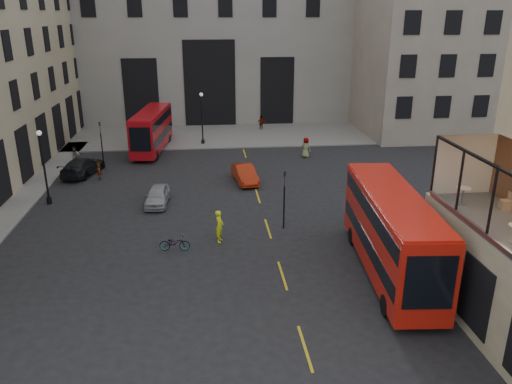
{
  "coord_description": "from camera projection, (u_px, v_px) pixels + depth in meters",
  "views": [
    {
      "loc": [
        -5.74,
        -16.62,
        12.84
      ],
      "look_at": [
        -2.9,
        10.6,
        3.0
      ],
      "focal_mm": 35.0,
      "sensor_mm": 36.0,
      "label": 1
    }
  ],
  "objects": [
    {
      "name": "cafe_table_far",
      "position": [
        463.0,
        193.0,
        22.69
      ],
      "size": [
        0.63,
        0.63,
        0.79
      ],
      "color": "white",
      "rests_on": "cafe_floor"
    },
    {
      "name": "street_lamp_a",
      "position": [
        45.0,
        172.0,
        34.85
      ],
      "size": [
        0.36,
        0.36,
        5.33
      ],
      "color": "black",
      "rests_on": "ground"
    },
    {
      "name": "car_b",
      "position": [
        245.0,
        174.0,
        39.96
      ],
      "size": [
        2.08,
        4.38,
        1.39
      ],
      "primitive_type": "imported",
      "rotation": [
        0.0,
        0.0,
        0.15
      ],
      "color": "#B4260B",
      "rests_on": "ground"
    },
    {
      "name": "traffic_light_near",
      "position": [
        284.0,
        192.0,
        30.78
      ],
      "size": [
        0.16,
        0.2,
        3.8
      ],
      "color": "black",
      "rests_on": "ground"
    },
    {
      "name": "building_right",
      "position": [
        431.0,
        36.0,
        56.31
      ],
      "size": [
        16.6,
        18.6,
        20.0
      ],
      "color": "#A19382",
      "rests_on": "ground"
    },
    {
      "name": "traffic_light_far",
      "position": [
        101.0,
        137.0,
        44.39
      ],
      "size": [
        0.16,
        0.2,
        3.8
      ],
      "color": "black",
      "rests_on": "ground"
    },
    {
      "name": "gateway",
      "position": [
        208.0,
        43.0,
        61.72
      ],
      "size": [
        35.0,
        10.6,
        18.0
      ],
      "color": "#98958E",
      "rests_on": "ground"
    },
    {
      "name": "bus_near",
      "position": [
        391.0,
        230.0,
        25.3
      ],
      "size": [
        3.4,
        11.21,
        4.41
      ],
      "color": "red",
      "rests_on": "ground"
    },
    {
      "name": "car_a",
      "position": [
        157.0,
        196.0,
        35.33
      ],
      "size": [
        1.74,
        3.85,
        1.28
      ],
      "primitive_type": "imported",
      "rotation": [
        0.0,
        0.0,
        -0.06
      ],
      "color": "#9DA0A5",
      "rests_on": "ground"
    },
    {
      "name": "pedestrian_c",
      "position": [
        261.0,
        123.0,
        57.69
      ],
      "size": [
        1.04,
        0.58,
        1.67
      ],
      "primitive_type": "imported",
      "rotation": [
        0.0,
        0.0,
        3.32
      ],
      "color": "gray",
      "rests_on": "ground"
    },
    {
      "name": "bicycle",
      "position": [
        175.0,
        243.0,
        28.49
      ],
      "size": [
        1.77,
        0.73,
        0.91
      ],
      "primitive_type": "imported",
      "rotation": [
        0.0,
        0.0,
        1.49
      ],
      "color": "gray",
      "rests_on": "ground"
    },
    {
      "name": "car_c",
      "position": [
        83.0,
        166.0,
        41.8
      ],
      "size": [
        3.27,
        5.38,
        1.46
      ],
      "primitive_type": "imported",
      "rotation": [
        0.0,
        0.0,
        2.88
      ],
      "color": "black",
      "rests_on": "ground"
    },
    {
      "name": "bus_far",
      "position": [
        152.0,
        129.0,
        48.67
      ],
      "size": [
        3.35,
        10.08,
        3.95
      ],
      "color": "#AC0B12",
      "rests_on": "ground"
    },
    {
      "name": "pavement_far",
      "position": [
        203.0,
        135.0,
        55.43
      ],
      "size": [
        40.0,
        12.0,
        0.12
      ],
      "primitive_type": "cube",
      "color": "slate",
      "rests_on": "ground"
    },
    {
      "name": "ground",
      "position": [
        353.0,
        345.0,
        20.46
      ],
      "size": [
        140.0,
        140.0,
        0.0
      ],
      "primitive_type": "plane",
      "color": "black",
      "rests_on": "ground"
    },
    {
      "name": "cafe_chair_d",
      "position": [
        505.0,
        204.0,
        22.13
      ],
      "size": [
        0.44,
        0.44,
        0.81
      ],
      "color": "tan",
      "rests_on": "cafe_floor"
    },
    {
      "name": "pedestrian_b",
      "position": [
        139.0,
        133.0,
        52.5
      ],
      "size": [
        1.3,
        1.38,
        1.88
      ],
      "primitive_type": "imported",
      "rotation": [
        0.0,
        0.0,
        0.9
      ],
      "color": "gray",
      "rests_on": "ground"
    },
    {
      "name": "cyclist",
      "position": [
        219.0,
        226.0,
        29.42
      ],
      "size": [
        0.61,
        0.8,
        1.97
      ],
      "primitive_type": "imported",
      "rotation": [
        0.0,
        0.0,
        1.36
      ],
      "color": "#EAFF1A",
      "rests_on": "ground"
    },
    {
      "name": "pedestrian_a",
      "position": [
        75.0,
        156.0,
        44.52
      ],
      "size": [
        0.97,
        0.85,
        1.68
      ],
      "primitive_type": "imported",
      "rotation": [
        0.0,
        0.0,
        0.31
      ],
      "color": "gray",
      "rests_on": "ground"
    },
    {
      "name": "street_lamp_b",
      "position": [
        202.0,
        122.0,
        50.89
      ],
      "size": [
        0.36,
        0.36,
        5.33
      ],
      "color": "black",
      "rests_on": "ground"
    },
    {
      "name": "host_frontage",
      "position": [
        512.0,
        289.0,
        20.33
      ],
      "size": [
        3.0,
        11.0,
        4.5
      ],
      "primitive_type": "cube",
      "color": "#C5B994",
      "rests_on": "ground"
    },
    {
      "name": "pedestrian_d",
      "position": [
        306.0,
        148.0,
        46.75
      ],
      "size": [
        1.09,
        1.07,
        1.89
      ],
      "primitive_type": "imported",
      "rotation": [
        0.0,
        0.0,
        2.41
      ],
      "color": "gray",
      "rests_on": "ground"
    },
    {
      "name": "pedestrian_e",
      "position": [
        99.0,
        170.0,
        40.47
      ],
      "size": [
        0.5,
        0.66,
        1.62
      ],
      "primitive_type": "imported",
      "rotation": [
        0.0,
        0.0,
        4.92
      ],
      "color": "gray",
      "rests_on": "ground"
    }
  ]
}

